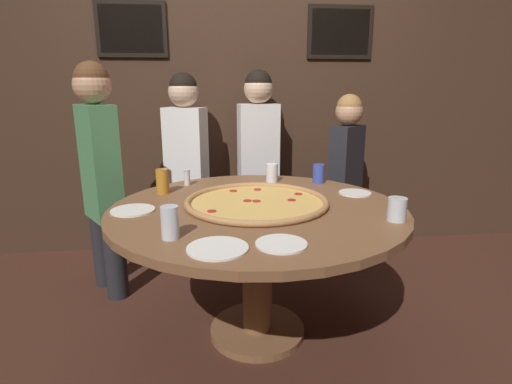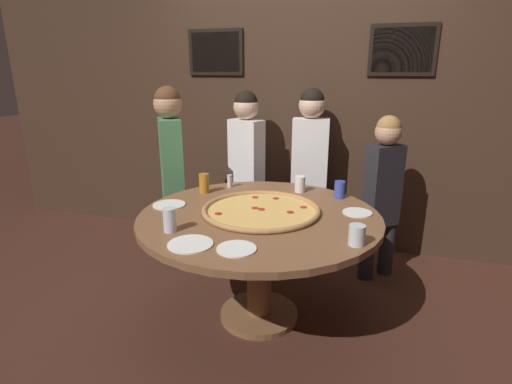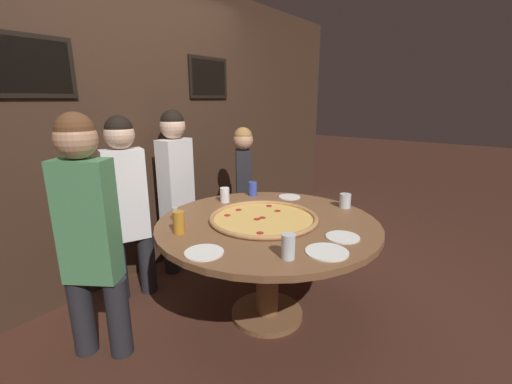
% 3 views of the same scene
% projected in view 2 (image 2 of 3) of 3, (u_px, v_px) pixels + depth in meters
% --- Properties ---
extents(ground_plane, '(24.00, 24.00, 0.00)m').
position_uv_depth(ground_plane, '(259.00, 316.00, 2.71)').
color(ground_plane, '#422319').
extents(back_wall, '(6.40, 0.08, 2.60)m').
position_uv_depth(back_wall, '(302.00, 104.00, 3.56)').
color(back_wall, '#3D281C').
rests_on(back_wall, ground_plane).
extents(dining_table, '(1.51, 1.51, 0.74)m').
position_uv_depth(dining_table, '(259.00, 234.00, 2.53)').
color(dining_table, brown).
rests_on(dining_table, ground_plane).
extents(giant_pizza, '(0.75, 0.75, 0.03)m').
position_uv_depth(giant_pizza, '(261.00, 210.00, 2.52)').
color(giant_pizza, '#EAB75B').
rests_on(giant_pizza, dining_table).
extents(drink_cup_by_shaker, '(0.07, 0.07, 0.13)m').
position_uv_depth(drink_cup_by_shaker, '(170.00, 220.00, 2.20)').
color(drink_cup_by_shaker, silver).
rests_on(drink_cup_by_shaker, dining_table).
extents(drink_cup_near_left, '(0.07, 0.07, 0.12)m').
position_uv_depth(drink_cup_near_left, '(300.00, 184.00, 2.92)').
color(drink_cup_near_left, white).
rests_on(drink_cup_near_left, dining_table).
extents(drink_cup_front_edge, '(0.07, 0.07, 0.12)m').
position_uv_depth(drink_cup_front_edge, '(340.00, 190.00, 2.78)').
color(drink_cup_front_edge, '#384CB7').
rests_on(drink_cup_front_edge, dining_table).
extents(drink_cup_near_right, '(0.09, 0.09, 0.11)m').
position_uv_depth(drink_cup_near_right, '(357.00, 235.00, 2.04)').
color(drink_cup_near_right, silver).
rests_on(drink_cup_near_right, dining_table).
extents(drink_cup_far_right, '(0.07, 0.07, 0.14)m').
position_uv_depth(drink_cup_far_right, '(204.00, 183.00, 2.89)').
color(drink_cup_far_right, '#BC7A23').
rests_on(drink_cup_far_right, dining_table).
extents(white_plate_near_front, '(0.24, 0.24, 0.01)m').
position_uv_depth(white_plate_near_front, '(190.00, 244.00, 2.05)').
color(white_plate_near_front, white).
rests_on(white_plate_near_front, dining_table).
extents(white_plate_far_back, '(0.18, 0.18, 0.01)m').
position_uv_depth(white_plate_far_back, '(357.00, 213.00, 2.50)').
color(white_plate_far_back, white).
rests_on(white_plate_far_back, dining_table).
extents(white_plate_beside_cup, '(0.20, 0.20, 0.01)m').
position_uv_depth(white_plate_beside_cup, '(237.00, 249.00, 2.00)').
color(white_plate_beside_cup, white).
rests_on(white_plate_beside_cup, dining_table).
extents(white_plate_left_side, '(0.21, 0.21, 0.01)m').
position_uv_depth(white_plate_left_side, '(169.00, 205.00, 2.64)').
color(white_plate_left_side, white).
rests_on(white_plate_left_side, dining_table).
extents(condiment_shaker, '(0.04, 0.04, 0.10)m').
position_uv_depth(condiment_shaker, '(230.00, 181.00, 3.04)').
color(condiment_shaker, silver).
rests_on(condiment_shaker, dining_table).
extents(diner_side_right, '(0.37, 0.22, 1.46)m').
position_uv_depth(diner_side_right, '(310.00, 163.00, 3.43)').
color(diner_side_right, '#232328').
rests_on(diner_side_right, ground_plane).
extents(diner_side_left, '(0.32, 0.30, 1.29)m').
position_uv_depth(diner_side_left, '(383.00, 189.00, 3.04)').
color(diner_side_left, '#232328').
rests_on(diner_side_left, ground_plane).
extents(diner_far_left, '(0.38, 0.26, 1.43)m').
position_uv_depth(diner_far_left, '(246.00, 163.00, 3.52)').
color(diner_far_left, '#232328').
rests_on(diner_far_left, ground_plane).
extents(diner_centre_back, '(0.32, 0.38, 1.48)m').
position_uv_depth(diner_centre_back, '(172.00, 167.00, 3.26)').
color(diner_centre_back, '#232328').
rests_on(diner_centre_back, ground_plane).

